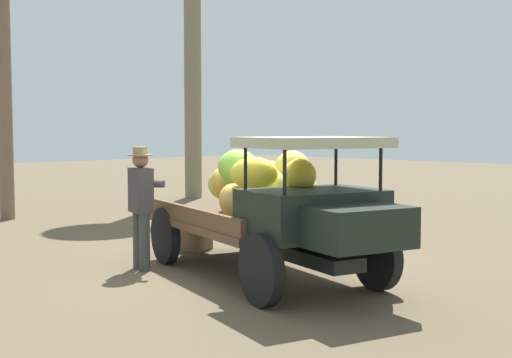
% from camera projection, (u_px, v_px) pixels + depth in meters
% --- Properties ---
extents(ground_plane, '(60.00, 60.00, 0.00)m').
position_uv_depth(ground_plane, '(240.00, 271.00, 9.56)').
color(ground_plane, brown).
extents(truck, '(4.66, 2.75, 1.85)m').
position_uv_depth(truck, '(276.00, 207.00, 8.96)').
color(truck, black).
rests_on(truck, ground).
extents(farmer, '(0.55, 0.51, 1.69)m').
position_uv_depth(farmer, '(141.00, 200.00, 9.58)').
color(farmer, '#3D4341').
rests_on(farmer, ground).
extents(wooden_crate, '(0.61, 0.60, 0.43)m').
position_uv_depth(wooden_crate, '(193.00, 237.00, 11.20)').
color(wooden_crate, '#856349').
rests_on(wooden_crate, ground).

